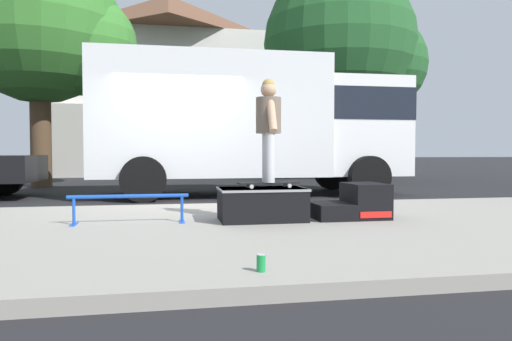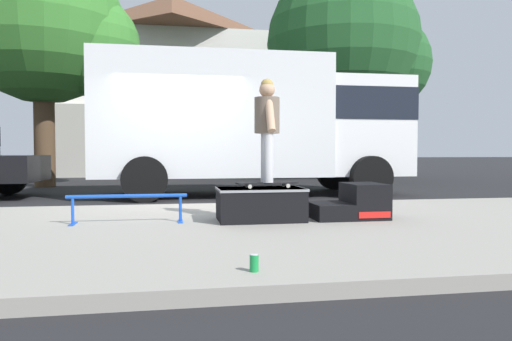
# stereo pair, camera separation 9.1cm
# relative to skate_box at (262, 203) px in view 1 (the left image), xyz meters

# --- Properties ---
(ground_plane) EXTENTS (140.00, 140.00, 0.00)m
(ground_plane) POSITION_rel_skate_box_xyz_m (-0.94, 2.61, -0.34)
(ground_plane) COLOR black
(sidewalk_slab) EXTENTS (50.00, 5.00, 0.12)m
(sidewalk_slab) POSITION_rel_skate_box_xyz_m (-0.94, -0.39, -0.28)
(sidewalk_slab) COLOR gray
(sidewalk_slab) RESTS_ON ground
(skate_box) EXTENTS (1.08, 0.70, 0.41)m
(skate_box) POSITION_rel_skate_box_xyz_m (0.00, 0.00, 0.00)
(skate_box) COLOR black
(skate_box) RESTS_ON sidewalk_slab
(kicker_ramp) EXTENTS (0.95, 0.67, 0.45)m
(kicker_ramp) POSITION_rel_skate_box_xyz_m (1.24, -0.00, -0.03)
(kicker_ramp) COLOR black
(kicker_ramp) RESTS_ON sidewalk_slab
(grind_rail) EXTENTS (1.43, 0.28, 0.35)m
(grind_rail) POSITION_rel_skate_box_xyz_m (-1.63, 0.05, 0.04)
(grind_rail) COLOR blue
(grind_rail) RESTS_ON sidewalk_slab
(skateboard) EXTENTS (0.80, 0.28, 0.07)m
(skateboard) POSITION_rel_skate_box_xyz_m (0.09, 0.02, 0.25)
(skateboard) COLOR black
(skateboard) RESTS_ON skate_box
(skater_kid) EXTENTS (0.32, 0.67, 1.30)m
(skater_kid) POSITION_rel_skate_box_xyz_m (0.09, 0.02, 1.03)
(skater_kid) COLOR silver
(skater_kid) RESTS_ON skateboard
(soda_can) EXTENTS (0.07, 0.07, 0.13)m
(soda_can) POSITION_rel_skate_box_xyz_m (-0.51, -2.52, -0.16)
(soda_can) COLOR #198C3F
(soda_can) RESTS_ON sidewalk_slab
(box_truck) EXTENTS (6.91, 2.63, 3.05)m
(box_truck) POSITION_rel_skate_box_xyz_m (0.73, 4.81, 1.36)
(box_truck) COLOR silver
(box_truck) RESTS_ON ground
(street_tree_main) EXTENTS (4.86, 4.42, 6.76)m
(street_tree_main) POSITION_rel_skate_box_xyz_m (-4.39, 8.34, 4.06)
(street_tree_main) COLOR brown
(street_tree_main) RESTS_ON ground
(street_tree_neighbour) EXTENTS (5.78, 5.25, 7.39)m
(street_tree_neighbour) POSITION_rel_skate_box_xyz_m (5.05, 10.04, 4.26)
(street_tree_neighbour) COLOR brown
(street_tree_neighbour) RESTS_ON ground
(house_behind) EXTENTS (9.54, 8.22, 8.40)m
(house_behind) POSITION_rel_skate_box_xyz_m (-1.10, 17.24, 3.90)
(house_behind) COLOR silver
(house_behind) RESTS_ON ground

